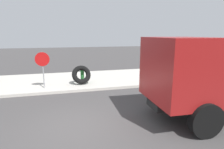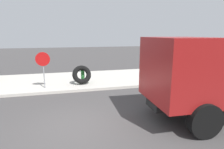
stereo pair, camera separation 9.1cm
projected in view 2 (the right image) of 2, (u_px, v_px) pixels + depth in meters
The scene contains 5 objects.
ground_plane at pixel (78, 127), 6.47m from camera, with size 80.00×80.00×0.00m, color #423F3F.
sidewalk_curb at pixel (71, 80), 12.61m from camera, with size 36.00×5.00×0.15m, color #BCB7AD.
fire_hydrant at pixel (83, 75), 11.72m from camera, with size 0.25×0.57×0.90m.
loose_tire at pixel (82, 75), 11.33m from camera, with size 1.12×1.12×0.29m, color black.
stop_sign at pixel (43, 63), 10.32m from camera, with size 0.76×0.08×2.00m.
Camera 2 is at (-0.33, -6.05, 3.11)m, focal length 30.42 mm.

